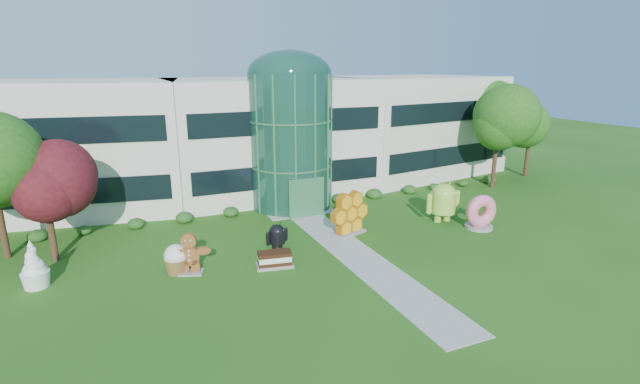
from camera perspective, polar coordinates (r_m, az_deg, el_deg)
name	(u,v)px	position (r m, az deg, el deg)	size (l,w,h in m)	color
ground	(369,265)	(25.33, 6.05, -8.95)	(140.00, 140.00, 0.00)	#215114
building	(266,134)	(40.11, -6.60, 7.05)	(46.00, 15.00, 9.30)	beige
atrium	(291,142)	(34.44, -3.64, 6.18)	(6.00, 6.00, 9.80)	#194738
walkway	(352,252)	(26.92, 3.94, -7.33)	(2.40, 20.00, 0.04)	#9E9E93
tree_red	(48,208)	(28.71, -30.52, -1.74)	(4.00, 4.00, 6.00)	#3F0C14
trees_backdrop	(286,149)	(35.49, -4.18, 5.29)	(52.00, 8.00, 8.40)	#214C13
android_green	(443,199)	(32.64, 14.95, -0.87)	(2.75, 1.83, 3.11)	#9CCC41
android_black	(277,235)	(27.18, -5.31, -5.23)	(1.52, 1.02, 1.72)	black
donut	(480,211)	(31.99, 19.10, -2.27)	(2.23, 1.07, 2.32)	#D55172
gingerbread	(190,253)	(24.76, -15.75, -7.28)	(2.39, 0.92, 2.21)	brown
ice_cream_sandwich	(275,259)	(24.95, -5.61, -8.24)	(1.93, 0.96, 0.86)	black
honeycomb	(349,215)	(29.26, 3.65, -2.86)	(3.18, 1.14, 2.50)	#FFA919
froyo	(33,264)	(26.29, -31.80, -7.57)	(1.38, 1.38, 2.37)	white
cupcake	(176,259)	(25.17, -17.29, -7.84)	(1.29, 1.29, 1.55)	white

